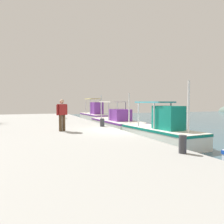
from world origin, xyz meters
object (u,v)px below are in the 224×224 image
at_px(fisherman_standing, 62,114).
at_px(pelican, 63,114).
at_px(mooring_bollard_second, 183,144).
at_px(fishing_boat_second, 116,123).
at_px(mooring_bollard_nearest, 102,123).
at_px(fishing_boat_third, 161,131).
at_px(fishing_boat_nearest, 95,116).

bearing_deg(fisherman_standing, pelican, 171.58).
bearing_deg(mooring_bollard_second, fishing_boat_second, 167.60).
distance_m(mooring_bollard_nearest, mooring_bollard_second, 7.52).
distance_m(fishing_boat_second, mooring_bollard_second, 11.78).
height_order(fishing_boat_third, pelican, fishing_boat_third).
bearing_deg(mooring_bollard_second, fishing_boat_nearest, 171.69).
bearing_deg(fishing_boat_third, mooring_bollard_second, -27.21).
bearing_deg(fishing_boat_third, fishing_boat_second, -178.55).
bearing_deg(mooring_bollard_nearest, pelican, -171.11).
height_order(fishing_boat_third, fisherman_standing, fishing_boat_third).
height_order(fishing_boat_second, pelican, fishing_boat_second).
distance_m(fishing_boat_third, pelican, 10.93).
bearing_deg(pelican, fishing_boat_nearest, 126.68).
relative_size(fishing_boat_second, pelican, 6.79).
bearing_deg(mooring_bollard_second, mooring_bollard_nearest, 180.00).
xyz_separation_m(fishing_boat_nearest, fishing_boat_third, (13.10, 0.01, -0.08)).
bearing_deg(fishing_boat_second, mooring_bollard_second, -12.40).
relative_size(fisherman_standing, mooring_bollard_second, 3.06).
distance_m(fishing_boat_third, fisherman_standing, 5.47).
height_order(fisherman_standing, mooring_bollard_second, fisherman_standing).
bearing_deg(fishing_boat_second, fishing_boat_nearest, 178.74).
bearing_deg(pelican, fisherman_standing, -8.42).
distance_m(pelican, mooring_bollard_nearest, 7.99).
height_order(pelican, fisherman_standing, fisherman_standing).
xyz_separation_m(fishing_boat_second, mooring_bollard_second, (11.50, -2.53, 0.46)).
height_order(fishing_boat_third, mooring_bollard_second, fishing_boat_third).
bearing_deg(fishing_boat_nearest, fisherman_standing, -23.56).
relative_size(pelican, mooring_bollard_nearest, 1.94).
relative_size(mooring_bollard_nearest, mooring_bollard_second, 0.92).
height_order(fishing_boat_third, mooring_bollard_nearest, fishing_boat_third).
distance_m(fishing_boat_nearest, mooring_bollard_nearest, 11.14).
bearing_deg(fishing_boat_third, fishing_boat_nearest, -179.96).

